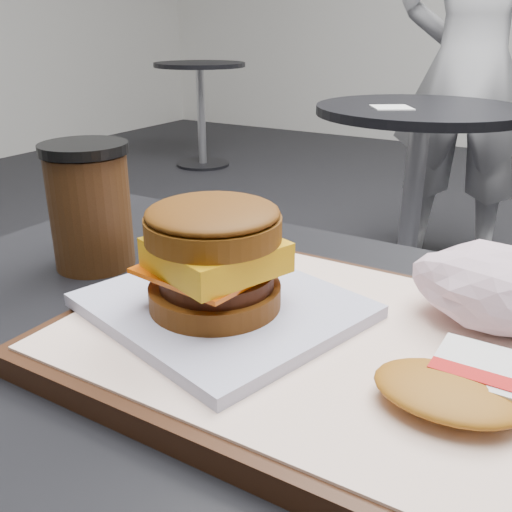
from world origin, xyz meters
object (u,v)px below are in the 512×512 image
object	(u,v)px
breakfast_sandwich	(217,268)
coffee_cup	(90,206)
serving_tray	(321,345)
hash_brown	(482,388)
patron	(469,70)
crumpled_wrapper	(503,288)
neighbor_table	(416,165)

from	to	relation	value
breakfast_sandwich	coffee_cup	bearing A→B (deg)	163.33
serving_tray	coffee_cup	bearing A→B (deg)	171.26
hash_brown	patron	distance (m)	2.34
hash_brown	coffee_cup	world-z (taller)	coffee_cup
coffee_cup	hash_brown	bearing A→B (deg)	-10.00
serving_tray	coffee_cup	distance (m)	0.28
coffee_cup	patron	world-z (taller)	patron
crumpled_wrapper	serving_tray	bearing A→B (deg)	-141.47
crumpled_wrapper	patron	bearing A→B (deg)	102.50
hash_brown	coffee_cup	xyz separation A→B (m)	(-0.39, 0.07, 0.03)
serving_tray	patron	world-z (taller)	patron
breakfast_sandwich	crumpled_wrapper	size ratio (longest dim) A/B	1.78
serving_tray	breakfast_sandwich	world-z (taller)	breakfast_sandwich
breakfast_sandwich	crumpled_wrapper	world-z (taller)	breakfast_sandwich
neighbor_table	serving_tray	bearing A→B (deg)	-76.73
serving_tray	hash_brown	distance (m)	0.12
serving_tray	breakfast_sandwich	bearing A→B (deg)	-169.17
breakfast_sandwich	serving_tray	bearing A→B (deg)	10.83
crumpled_wrapper	patron	xyz separation A→B (m)	(-0.48, 2.18, 0.01)
hash_brown	neighbor_table	bearing A→B (deg)	106.83
serving_tray	hash_brown	bearing A→B (deg)	-12.94
crumpled_wrapper	neighbor_table	size ratio (longest dim) A/B	0.17
serving_tray	neighbor_table	size ratio (longest dim) A/B	0.51
serving_tray	crumpled_wrapper	xyz separation A→B (m)	(0.11, 0.08, 0.04)
serving_tray	coffee_cup	xyz separation A→B (m)	(-0.27, 0.04, 0.05)
serving_tray	neighbor_table	world-z (taller)	serving_tray
patron	crumpled_wrapper	bearing A→B (deg)	90.53
crumpled_wrapper	neighbor_table	world-z (taller)	crumpled_wrapper
breakfast_sandwich	patron	size ratio (longest dim) A/B	0.14
serving_tray	breakfast_sandwich	xyz separation A→B (m)	(-0.08, -0.02, 0.05)
neighbor_table	patron	xyz separation A→B (m)	(0.00, 0.66, 0.27)
coffee_cup	patron	size ratio (longest dim) A/B	0.08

